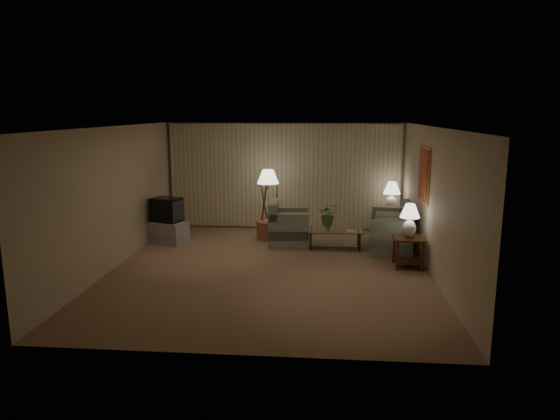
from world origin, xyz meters
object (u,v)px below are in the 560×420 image
object	(u,v)px
side_table_far	(391,218)
vase	(328,226)
table_lamp_far	(392,194)
coffee_table	(335,236)
sofa	(391,231)
floor_lamp	(268,201)
tv_cabinet	(168,232)
side_table_near	(408,246)
ottoman	(270,229)
table_lamp_near	(410,218)
armchair	(289,228)
crt_tv	(167,210)

from	to	relation	value
side_table_far	vase	bearing A→B (deg)	-138.86
table_lamp_far	coffee_table	world-z (taller)	table_lamp_far
sofa	floor_lamp	size ratio (longest dim) A/B	1.21
tv_cabinet	side_table_near	bearing A→B (deg)	5.14
ottoman	vase	bearing A→B (deg)	-29.45
table_lamp_near	floor_lamp	distance (m)	3.74
vase	tv_cabinet	bearing A→B (deg)	177.70
armchair	table_lamp_near	world-z (taller)	table_lamp_near
armchair	coffee_table	xyz separation A→B (m)	(1.03, -0.20, -0.12)
armchair	table_lamp_far	bearing A→B (deg)	-67.64
side_table_near	table_lamp_far	world-z (taller)	table_lamp_far
side_table_near	side_table_far	world-z (taller)	same
floor_lamp	table_lamp_near	bearing A→B (deg)	-37.39
armchair	ottoman	bearing A→B (deg)	37.73
side_table_near	vase	size ratio (longest dim) A/B	4.13
table_lamp_near	ottoman	xyz separation A→B (m)	(-2.91, 2.03, -0.78)
side_table_near	armchair	bearing A→B (deg)	149.03
crt_tv	ottoman	xyz separation A→B (m)	(2.29, 0.63, -0.57)
sofa	table_lamp_far	world-z (taller)	table_lamp_far
crt_tv	armchair	bearing A→B (deg)	21.22
side_table_far	crt_tv	distance (m)	5.35
side_table_near	tv_cabinet	xyz separation A→B (m)	(-5.20, 1.40, -0.17)
coffee_table	floor_lamp	xyz separation A→B (m)	(-1.59, 1.02, 0.56)
tv_cabinet	armchair	bearing A→B (deg)	21.22
side_table_far	table_lamp_near	xyz separation A→B (m)	(-0.00, -2.59, 0.58)
side_table_near	table_lamp_far	xyz separation A→B (m)	(-0.00, 2.59, 0.60)
sofa	tv_cabinet	distance (m)	5.05
sofa	table_lamp_near	xyz separation A→B (m)	(0.15, -1.35, 0.60)
side_table_near	vase	distance (m)	1.98
side_table_far	coffee_table	bearing A→B (deg)	-135.92
table_lamp_near	ottoman	world-z (taller)	table_lamp_near
table_lamp_near	floor_lamp	world-z (taller)	floor_lamp
sofa	floor_lamp	xyz separation A→B (m)	(-2.82, 0.92, 0.46)
table_lamp_near	coffee_table	size ratio (longest dim) A/B	0.54
table_lamp_near	tv_cabinet	distance (m)	5.43
table_lamp_far	sofa	bearing A→B (deg)	-96.91
tv_cabinet	table_lamp_near	bearing A→B (deg)	5.14
armchair	crt_tv	world-z (taller)	crt_tv
table_lamp_far	ottoman	bearing A→B (deg)	-169.15
armchair	side_table_near	distance (m)	2.81
sofa	vase	world-z (taller)	sofa
table_lamp_far	vase	size ratio (longest dim) A/B	4.87
coffee_table	table_lamp_far	bearing A→B (deg)	44.08
sofa	vase	size ratio (longest dim) A/B	13.44
armchair	table_lamp_far	size ratio (longest dim) A/B	1.45
table_lamp_far	tv_cabinet	xyz separation A→B (m)	(-5.20, -1.19, -0.77)
floor_lamp	table_lamp_far	bearing A→B (deg)	6.12
vase	side_table_near	bearing A→B (deg)	-39.21
armchair	ottoman	size ratio (longest dim) A/B	1.66
sofa	armchair	bearing A→B (deg)	-85.41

